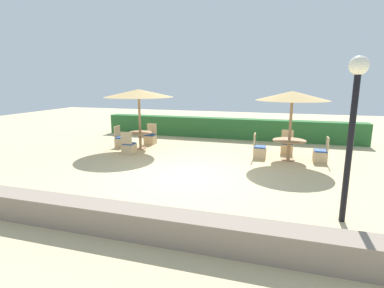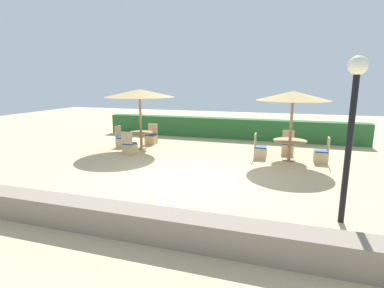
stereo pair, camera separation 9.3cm
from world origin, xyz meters
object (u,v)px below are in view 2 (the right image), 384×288
(round_table_back_left, at_px, (141,136))
(patio_chair_back_left_north, at_px, (151,138))
(round_table_back_right, at_px, (290,144))
(patio_chair_back_right_north, at_px, (288,147))
(patio_chair_back_right_east, at_px, (321,156))
(patio_chair_back_right_west, at_px, (260,151))
(lamp_post, at_px, (353,108))
(parasol_back_right, at_px, (293,96))
(parasol_back_left, at_px, (140,93))
(patio_chair_back_left_west, at_px, (122,141))
(patio_chair_back_left_south, at_px, (130,148))

(round_table_back_left, relative_size, patio_chair_back_left_north, 1.09)
(round_table_back_right, xyz_separation_m, patio_chair_back_right_north, (-0.05, 1.06, -0.35))
(patio_chair_back_right_east, bearing_deg, patio_chair_back_right_west, 89.18)
(lamp_post, relative_size, patio_chair_back_right_east, 3.57)
(lamp_post, xyz_separation_m, parasol_back_right, (-1.02, 4.81, -0.01))
(round_table_back_left, bearing_deg, parasol_back_left, 180.00)
(patio_chair_back_left_north, bearing_deg, parasol_back_left, 89.99)
(patio_chair_back_right_east, height_order, parasol_back_left, parasol_back_left)
(patio_chair_back_right_north, xyz_separation_m, parasol_back_left, (-6.02, -0.89, 2.09))
(lamp_post, distance_m, patio_chair_back_left_west, 9.71)
(round_table_back_right, bearing_deg, patio_chair_back_right_west, 177.17)
(patio_chair_back_left_south, distance_m, patio_chair_back_left_west, 1.45)
(lamp_post, bearing_deg, parasol_back_right, 101.96)
(round_table_back_right, relative_size, patio_chair_back_left_south, 1.27)
(parasol_back_right, height_order, patio_chair_back_left_west, parasol_back_right)
(parasol_back_left, distance_m, patio_chair_back_left_north, 2.32)
(patio_chair_back_left_south, xyz_separation_m, patio_chair_back_left_west, (-0.97, 1.08, 0.00))
(parasol_back_right, distance_m, patio_chair_back_right_north, 2.33)
(lamp_post, bearing_deg, patio_chair_back_right_east, 89.07)
(parasol_back_right, distance_m, round_table_back_left, 6.33)
(patio_chair_back_left_west, bearing_deg, patio_chair_back_right_east, 88.60)
(patio_chair_back_right_north, bearing_deg, parasol_back_right, 92.91)
(patio_chair_back_right_east, height_order, round_table_back_left, patio_chair_back_right_east)
(parasol_back_left, bearing_deg, patio_chair_back_left_south, -89.26)
(parasol_back_left, distance_m, round_table_back_left, 1.80)
(patio_chair_back_right_east, distance_m, patio_chair_back_right_west, 2.15)
(lamp_post, distance_m, patio_chair_back_right_north, 6.32)
(parasol_back_right, relative_size, patio_chair_back_right_east, 2.75)
(patio_chair_back_right_west, height_order, patio_chair_back_left_south, same)
(patio_chair_back_right_west, relative_size, patio_chair_back_left_north, 1.00)
(parasol_back_right, distance_m, patio_chair_back_right_east, 2.35)
(lamp_post, height_order, parasol_back_left, lamp_post)
(patio_chair_back_right_west, xyz_separation_m, round_table_back_left, (-5.02, 0.12, 0.30))
(round_table_back_left, distance_m, patio_chair_back_left_south, 1.08)
(patio_chair_back_left_south, bearing_deg, parasol_back_left, 90.74)
(parasol_back_right, bearing_deg, round_table_back_right, 135.00)
(patio_chair_back_right_east, bearing_deg, patio_chair_back_left_west, 88.60)
(patio_chair_back_left_north, bearing_deg, patio_chair_back_right_north, 178.87)
(patio_chair_back_left_west, xyz_separation_m, patio_chair_back_left_north, (0.95, 0.96, 0.00))
(lamp_post, height_order, round_table_back_left, lamp_post)
(lamp_post, bearing_deg, patio_chair_back_left_west, 147.98)
(patio_chair_back_left_west, distance_m, patio_chair_back_left_north, 1.35)
(round_table_back_right, relative_size, patio_chair_back_left_north, 1.27)
(patio_chair_back_right_west, distance_m, patio_chair_back_left_west, 5.98)
(patio_chair_back_right_east, bearing_deg, parasol_back_left, 88.80)
(patio_chair_back_left_west, bearing_deg, patio_chair_back_right_north, 96.90)
(round_table_back_left, distance_m, patio_chair_back_left_north, 1.05)
(patio_chair_back_right_east, distance_m, patio_chair_back_left_south, 7.21)
(patio_chair_back_right_north, height_order, patio_chair_back_left_north, same)
(patio_chair_back_right_east, xyz_separation_m, patio_chair_back_right_west, (-2.15, 0.03, 0.00))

